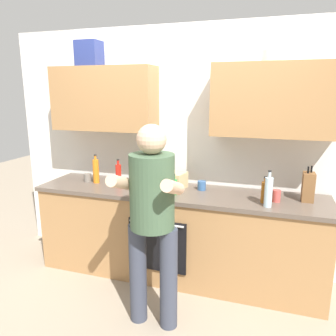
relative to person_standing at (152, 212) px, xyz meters
name	(u,v)px	position (x,y,z in m)	size (l,w,h in m)	color
ground_plane	(176,274)	(-0.03, 0.76, -0.96)	(12.00, 12.00, 0.00)	gray
back_wall_unit	(185,128)	(-0.03, 1.04, 0.53)	(4.00, 0.38, 2.50)	silver
counter	(177,234)	(-0.03, 0.76, -0.51)	(2.84, 0.67, 0.90)	#A37547
person_standing	(152,212)	(0.00, 0.00, 0.00)	(0.49, 0.45, 1.63)	#383D4C
bottle_juice	(96,171)	(-0.93, 0.78, 0.07)	(0.07, 0.07, 0.31)	orange
bottle_vinegar	(153,181)	(-0.25, 0.71, 0.04)	(0.06, 0.06, 0.24)	brown
bottle_hotsauce	(119,176)	(-0.62, 0.69, 0.06)	(0.06, 0.06, 0.29)	red
bottle_water	(268,192)	(0.83, 0.57, 0.07)	(0.07, 0.07, 0.32)	silver
bottle_syrup	(265,192)	(0.80, 0.66, 0.04)	(0.06, 0.06, 0.24)	#8C4C14
bottle_soda	(173,186)	(-0.03, 0.65, 0.02)	(0.06, 0.06, 0.20)	#198C33
bottle_oil	(147,182)	(-0.28, 0.61, 0.05)	(0.08, 0.08, 0.26)	olive
cup_stoneware	(88,178)	(-1.04, 0.80, -0.02)	(0.08, 0.08, 0.09)	slate
cup_ceramic	(276,196)	(0.90, 0.73, -0.01)	(0.07, 0.07, 0.11)	#BF4C47
cup_tea	(202,186)	(0.19, 0.87, -0.01)	(0.08, 0.08, 0.09)	#33598C
knife_block	(308,187)	(1.16, 0.84, 0.07)	(0.10, 0.14, 0.32)	brown
potted_herb	(142,168)	(-0.42, 0.82, 0.13)	(0.21, 0.21, 0.31)	#9E6647
grocery_bag_bread	(174,180)	(-0.08, 0.85, 0.02)	(0.21, 0.21, 0.16)	tan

